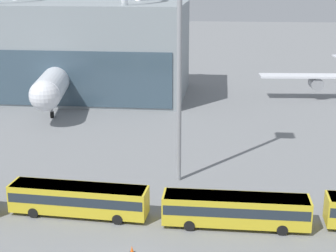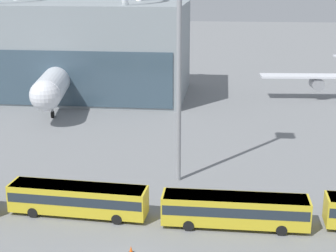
{
  "view_description": "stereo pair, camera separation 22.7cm",
  "coord_description": "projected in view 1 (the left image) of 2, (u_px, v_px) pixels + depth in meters",
  "views": [
    {
      "loc": [
        6.95,
        -34.9,
        22.31
      ],
      "look_at": [
        0.46,
        26.41,
        4.0
      ],
      "focal_mm": 55.0,
      "sensor_mm": 36.0,
      "label": 1
    },
    {
      "loc": [
        7.18,
        -34.87,
        22.31
      ],
      "look_at": [
        0.46,
        26.41,
        4.0
      ],
      "focal_mm": 55.0,
      "sensor_mm": 36.0,
      "label": 2
    }
  ],
  "objects": [
    {
      "name": "traffic_cone_0",
      "position": [
        132.0,
        250.0,
        42.65
      ],
      "size": [
        0.44,
        0.44,
        0.67
      ],
      "color": "black",
      "rests_on": "ground_plane"
    },
    {
      "name": "shuttle_bus_1",
      "position": [
        79.0,
        198.0,
        48.97
      ],
      "size": [
        13.44,
        3.48,
        3.01
      ],
      "rotation": [
        0.0,
        0.0,
        -0.06
      ],
      "color": "gold",
      "rests_on": "ground_plane"
    },
    {
      "name": "airliner_at_gate_near",
      "position": [
        61.0,
        74.0,
        93.26
      ],
      "size": [
        40.78,
        39.0,
        12.77
      ],
      "rotation": [
        0.0,
        0.0,
        -1.4
      ],
      "color": "silver",
      "rests_on": "ground_plane"
    },
    {
      "name": "shuttle_bus_2",
      "position": [
        236.0,
        209.0,
        46.74
      ],
      "size": [
        13.31,
        2.79,
        3.01
      ],
      "rotation": [
        0.0,
        0.0,
        0.0
      ],
      "color": "gold",
      "rests_on": "ground_plane"
    },
    {
      "name": "floodlight_mast",
      "position": [
        180.0,
        10.0,
        52.61
      ],
      "size": [
        2.43,
        2.43,
        29.42
      ],
      "color": "gray",
      "rests_on": "ground_plane"
    }
  ]
}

